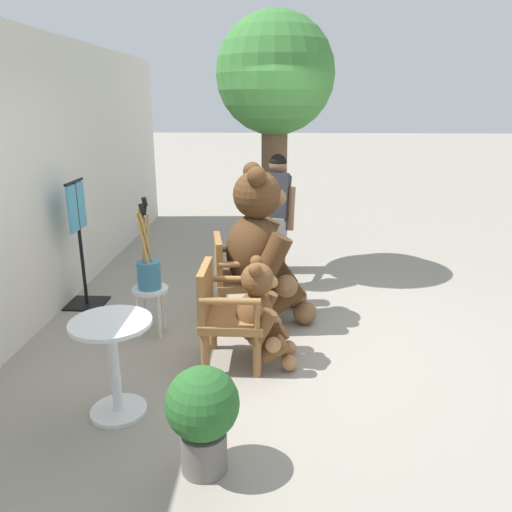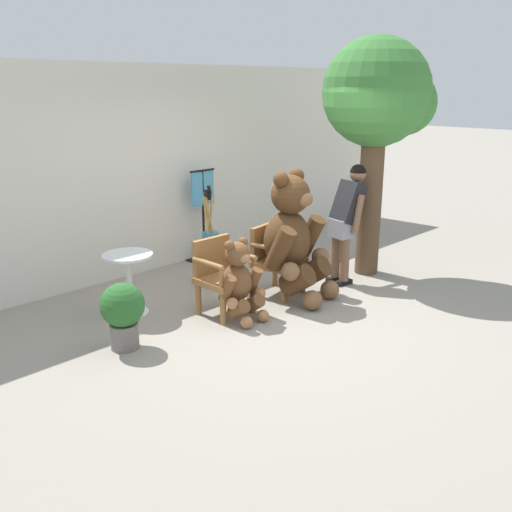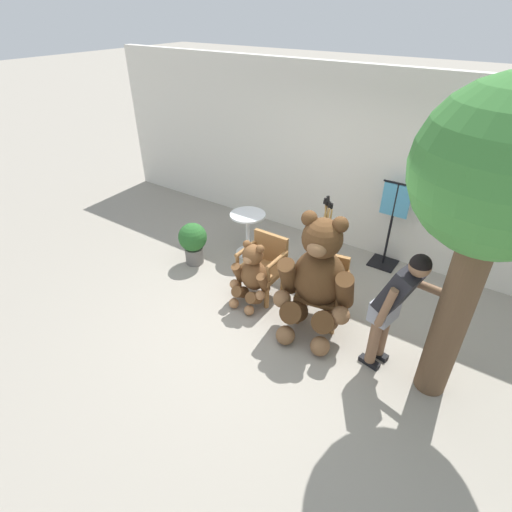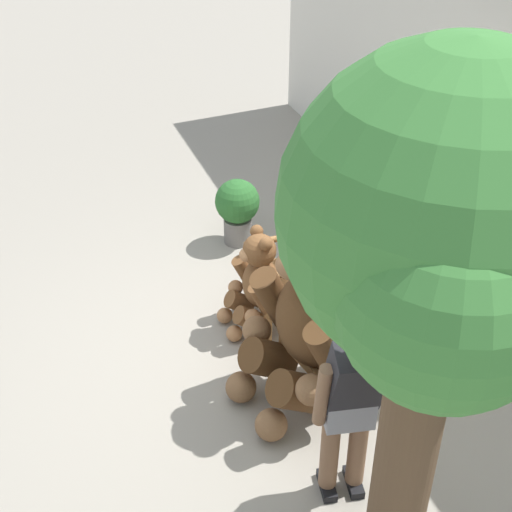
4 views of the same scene
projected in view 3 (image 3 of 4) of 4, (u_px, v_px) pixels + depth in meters
The scene contains 13 objects.
ground_plane at pixel (274, 320), 5.21m from camera, with size 60.00×60.00×0.00m, color gray.
back_wall at pixel (360, 164), 6.12m from camera, with size 10.00×0.16×2.80m, color silver.
wooden_chair_left at pixel (264, 264), 5.48m from camera, with size 0.56×0.52×0.86m.
wooden_chair_right at pixel (323, 287), 5.05m from camera, with size 0.64×0.61×0.86m.
teddy_bear_large at pixel (317, 278), 4.69m from camera, with size 0.97×0.96×1.57m.
teddy_bear_small at pixel (252, 275), 5.28m from camera, with size 0.55×0.52×0.92m.
person_visitor at pixel (395, 302), 4.08m from camera, with size 0.81×0.48×1.55m.
white_stool at pixel (322, 257), 5.83m from camera, with size 0.34×0.34×0.46m.
brush_bucket at pixel (324, 239), 5.66m from camera, with size 0.22×0.22×0.87m.
round_side_table at pixel (248, 229), 6.34m from camera, with size 0.56×0.56×0.72m.
patio_tree at pixel (507, 186), 3.02m from camera, with size 1.47×1.40×3.14m.
potted_plant at pixel (193, 241), 6.14m from camera, with size 0.44×0.44×0.68m.
clothing_display_stand at pixel (391, 223), 5.94m from camera, with size 0.44×0.40×1.36m.
Camera 3 is at (2.04, -3.38, 3.52)m, focal length 28.00 mm.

